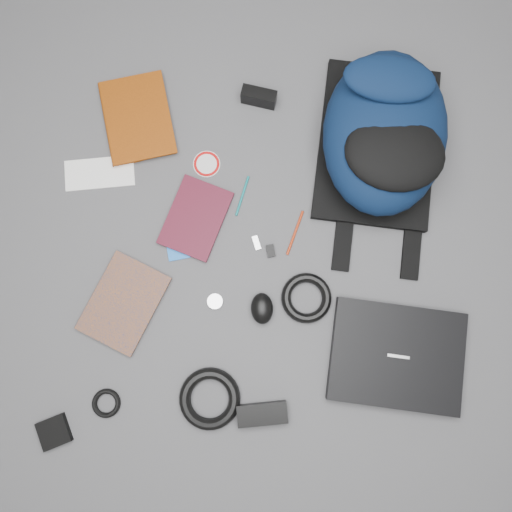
{
  "coord_description": "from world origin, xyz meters",
  "views": [
    {
      "loc": [
        0.0,
        -0.18,
        1.42
      ],
      "look_at": [
        0.0,
        0.0,
        0.02
      ],
      "focal_mm": 35.0,
      "sensor_mm": 36.0,
      "label": 1
    }
  ],
  "objects_px": {
    "comic_book": "(96,289)",
    "power_brick": "(262,414)",
    "textbook_red": "(105,125)",
    "pouch": "(54,432)",
    "compact_camera": "(259,97)",
    "dvd_case": "(196,218)",
    "laptop": "(397,356)",
    "backpack": "(385,132)",
    "mouse": "(262,308)"
  },
  "relations": [
    {
      "from": "textbook_red",
      "to": "comic_book",
      "type": "bearing_deg",
      "value": -103.09
    },
    {
      "from": "textbook_red",
      "to": "pouch",
      "type": "distance_m",
      "value": 0.88
    },
    {
      "from": "power_brick",
      "to": "pouch",
      "type": "xyz_separation_m",
      "value": [
        -0.57,
        -0.06,
        -0.01
      ]
    },
    {
      "from": "pouch",
      "to": "compact_camera",
      "type": "bearing_deg",
      "value": 60.83
    },
    {
      "from": "laptop",
      "to": "mouse",
      "type": "height_order",
      "value": "mouse"
    },
    {
      "from": "comic_book",
      "to": "mouse",
      "type": "height_order",
      "value": "mouse"
    },
    {
      "from": "dvd_case",
      "to": "laptop",
      "type": "bearing_deg",
      "value": -13.22
    },
    {
      "from": "laptop",
      "to": "power_brick",
      "type": "distance_m",
      "value": 0.4
    },
    {
      "from": "laptop",
      "to": "pouch",
      "type": "relative_size",
      "value": 4.55
    },
    {
      "from": "comic_book",
      "to": "pouch",
      "type": "height_order",
      "value": "pouch"
    },
    {
      "from": "compact_camera",
      "to": "power_brick",
      "type": "height_order",
      "value": "compact_camera"
    },
    {
      "from": "comic_book",
      "to": "backpack",
      "type": "bearing_deg",
      "value": 54.18
    },
    {
      "from": "textbook_red",
      "to": "laptop",
      "type": "bearing_deg",
      "value": -50.79
    },
    {
      "from": "laptop",
      "to": "compact_camera",
      "type": "height_order",
      "value": "compact_camera"
    },
    {
      "from": "laptop",
      "to": "pouch",
      "type": "bearing_deg",
      "value": -160.11
    },
    {
      "from": "comic_book",
      "to": "mouse",
      "type": "xyz_separation_m",
      "value": [
        0.47,
        -0.05,
        0.01
      ]
    },
    {
      "from": "textbook_red",
      "to": "compact_camera",
      "type": "relative_size",
      "value": 2.53
    },
    {
      "from": "laptop",
      "to": "power_brick",
      "type": "bearing_deg",
      "value": -149.71
    },
    {
      "from": "backpack",
      "to": "comic_book",
      "type": "xyz_separation_m",
      "value": [
        -0.8,
        -0.44,
        -0.1
      ]
    },
    {
      "from": "laptop",
      "to": "compact_camera",
      "type": "distance_m",
      "value": 0.84
    },
    {
      "from": "compact_camera",
      "to": "pouch",
      "type": "distance_m",
      "value": 1.11
    },
    {
      "from": "laptop",
      "to": "mouse",
      "type": "xyz_separation_m",
      "value": [
        -0.38,
        0.12,
        0.0
      ]
    },
    {
      "from": "backpack",
      "to": "laptop",
      "type": "bearing_deg",
      "value": -79.39
    },
    {
      "from": "comic_book",
      "to": "dvd_case",
      "type": "relative_size",
      "value": 1.14
    },
    {
      "from": "laptop",
      "to": "textbook_red",
      "type": "bearing_deg",
      "value": 148.89
    },
    {
      "from": "laptop",
      "to": "dvd_case",
      "type": "height_order",
      "value": "laptop"
    },
    {
      "from": "comic_book",
      "to": "power_brick",
      "type": "xyz_separation_m",
      "value": [
        0.48,
        -0.33,
        0.01
      ]
    },
    {
      "from": "backpack",
      "to": "mouse",
      "type": "distance_m",
      "value": 0.59
    },
    {
      "from": "comic_book",
      "to": "pouch",
      "type": "bearing_deg",
      "value": -77.51
    },
    {
      "from": "dvd_case",
      "to": "compact_camera",
      "type": "bearing_deg",
      "value": 84.48
    },
    {
      "from": "power_brick",
      "to": "pouch",
      "type": "bearing_deg",
      "value": 179.51
    },
    {
      "from": "backpack",
      "to": "dvd_case",
      "type": "xyz_separation_m",
      "value": [
        -0.52,
        -0.23,
        -0.1
      ]
    },
    {
      "from": "laptop",
      "to": "dvd_case",
      "type": "relative_size",
      "value": 1.67
    },
    {
      "from": "backpack",
      "to": "pouch",
      "type": "height_order",
      "value": "backpack"
    },
    {
      "from": "power_brick",
      "to": "textbook_red",
      "type": "bearing_deg",
      "value": 113.84
    },
    {
      "from": "comic_book",
      "to": "pouch",
      "type": "relative_size",
      "value": 3.11
    },
    {
      "from": "power_brick",
      "to": "mouse",
      "type": "bearing_deg",
      "value": 84.64
    },
    {
      "from": "mouse",
      "to": "power_brick",
      "type": "xyz_separation_m",
      "value": [
        0.01,
        -0.29,
        -0.01
      ]
    },
    {
      "from": "compact_camera",
      "to": "mouse",
      "type": "height_order",
      "value": "compact_camera"
    },
    {
      "from": "compact_camera",
      "to": "pouch",
      "type": "bearing_deg",
      "value": -107.14
    },
    {
      "from": "compact_camera",
      "to": "mouse",
      "type": "xyz_separation_m",
      "value": [
        0.02,
        -0.62,
        -0.01
      ]
    },
    {
      "from": "dvd_case",
      "to": "power_brick",
      "type": "bearing_deg",
      "value": -49.19
    },
    {
      "from": "comic_book",
      "to": "compact_camera",
      "type": "distance_m",
      "value": 0.73
    },
    {
      "from": "textbook_red",
      "to": "compact_camera",
      "type": "height_order",
      "value": "compact_camera"
    },
    {
      "from": "compact_camera",
      "to": "pouch",
      "type": "height_order",
      "value": "compact_camera"
    },
    {
      "from": "comic_book",
      "to": "power_brick",
      "type": "bearing_deg",
      "value": -9.49
    },
    {
      "from": "textbook_red",
      "to": "power_brick",
      "type": "xyz_separation_m",
      "value": [
        0.48,
        -0.81,
        0.0
      ]
    },
    {
      "from": "mouse",
      "to": "compact_camera",
      "type": "bearing_deg",
      "value": 88.28
    },
    {
      "from": "laptop",
      "to": "textbook_red",
      "type": "distance_m",
      "value": 1.07
    },
    {
      "from": "comic_book",
      "to": "pouch",
      "type": "distance_m",
      "value": 0.4
    }
  ]
}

